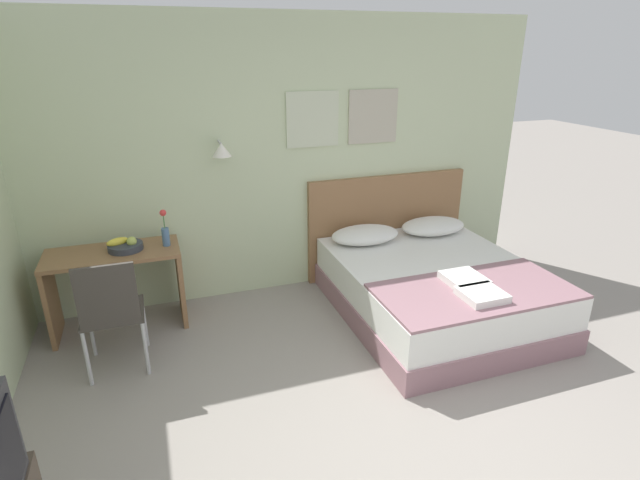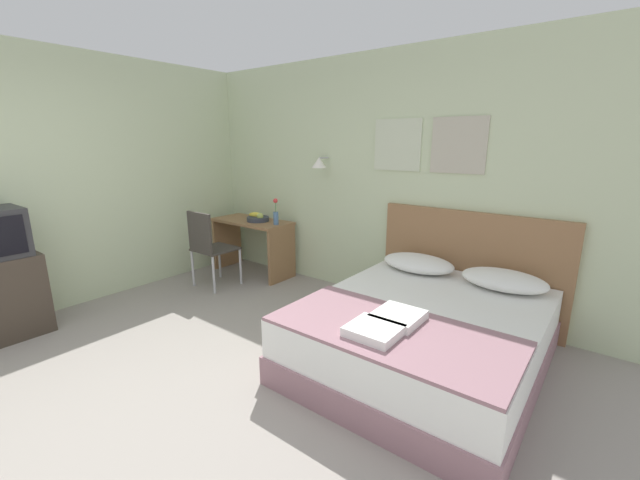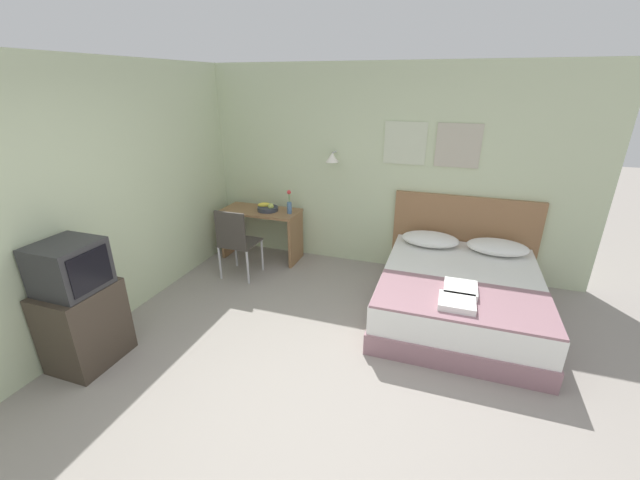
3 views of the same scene
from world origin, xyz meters
TOP-DOWN VIEW (x-y plane):
  - ground_plane at (0.00, 0.00)m, footprint 24.00×24.00m
  - wall_back at (0.01, 2.89)m, footprint 5.38×0.31m
  - bed at (1.18, 1.80)m, footprint 1.66×1.99m
  - headboard at (1.18, 2.83)m, footprint 1.78×0.06m
  - pillow_left at (0.79, 2.53)m, footprint 0.70×0.44m
  - pillow_right at (1.57, 2.53)m, footprint 0.70×0.44m
  - throw_blanket at (1.18, 1.23)m, footprint 1.61×0.79m
  - folded_towel_near_foot at (1.16, 1.37)m, footprint 0.31×0.33m
  - folded_towel_mid_bed at (1.13, 1.09)m, footprint 0.32×0.30m
  - desk at (-1.56, 2.54)m, footprint 1.10×0.51m
  - desk_chair at (-1.56, 1.83)m, footprint 0.45×0.45m
  - fruit_bowl at (-1.45, 2.54)m, footprint 0.30×0.29m
  - flower_vase at (-1.11, 2.53)m, footprint 0.06×0.06m
  - tv_stand at (-2.03, -0.07)m, footprint 0.49×0.61m

SIDE VIEW (x-z plane):
  - ground_plane at x=0.00m, z-range 0.00..0.00m
  - bed at x=1.18m, z-range 0.00..0.51m
  - tv_stand at x=-2.03m, z-range 0.00..0.75m
  - desk at x=-1.56m, z-range 0.14..0.86m
  - throw_blanket at x=1.18m, z-range 0.51..0.53m
  - headboard at x=1.18m, z-range 0.00..1.09m
  - desk_chair at x=-1.56m, z-range 0.08..1.02m
  - folded_towel_near_foot at x=1.16m, z-range 0.53..0.59m
  - folded_towel_mid_bed at x=1.13m, z-range 0.53..0.59m
  - pillow_left at x=0.79m, z-range 0.51..0.67m
  - pillow_right at x=1.57m, z-range 0.51..0.67m
  - fruit_bowl at x=-1.45m, z-range 0.71..0.82m
  - flower_vase at x=-1.11m, z-range 0.69..1.02m
  - wall_back at x=0.01m, z-range 0.01..2.66m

